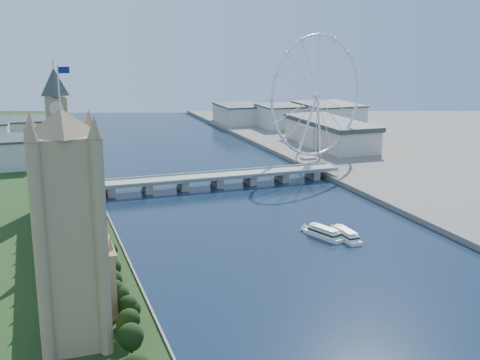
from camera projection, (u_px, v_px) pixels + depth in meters
name	position (u px, v px, depth m)	size (l,w,h in m)	color
ground	(439.00, 360.00, 238.15)	(2000.00, 2000.00, 0.00)	#172E40
tree_row	(126.00, 311.00, 260.47)	(9.30, 201.30, 21.41)	black
victoria_tower	(68.00, 223.00, 232.70)	(28.16, 28.16, 112.00)	tan
parliament_range	(72.00, 224.00, 348.95)	(24.00, 200.00, 70.00)	tan
big_ben	(57.00, 118.00, 436.83)	(20.02, 20.02, 110.00)	tan
westminster_bridge	(217.00, 179.00, 512.02)	(220.00, 22.00, 9.50)	gray
london_eye	(317.00, 96.00, 586.70)	(113.60, 39.12, 124.30)	silver
county_hall	(329.00, 148.00, 688.90)	(54.00, 144.00, 35.00)	beige
city_skyline	(186.00, 123.00, 760.91)	(505.00, 280.00, 32.00)	beige
tour_boat_near	(324.00, 237.00, 383.19)	(8.34, 32.50, 7.21)	white
tour_boat_far	(345.00, 239.00, 379.74)	(8.10, 31.59, 7.00)	white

